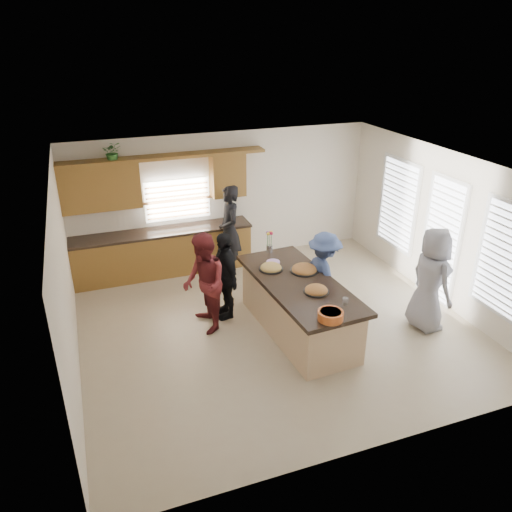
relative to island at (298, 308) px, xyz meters
name	(u,v)px	position (x,y,z in m)	size (l,w,h in m)	color
floor	(275,325)	(-0.29, 0.30, -0.45)	(6.50, 6.50, 0.00)	tan
room_shell	(277,223)	(-0.29, 0.30, 1.45)	(6.52, 6.02, 2.81)	silver
back_cabinetry	(159,232)	(-1.76, 3.04, 0.46)	(4.08, 0.66, 2.46)	brown
right_wall_glazing	(444,233)	(2.93, 0.17, 0.89)	(0.06, 4.00, 2.25)	white
island	(298,308)	(0.00, 0.00, 0.00)	(1.31, 2.76, 0.95)	#D3AD83
platter_front	(316,290)	(0.10, -0.41, 0.52)	(0.40, 0.40, 0.16)	black
platter_mid	(304,270)	(0.24, 0.32, 0.53)	(0.48, 0.48, 0.19)	black
platter_back	(271,268)	(-0.27, 0.58, 0.52)	(0.41, 0.41, 0.17)	black
salad_bowl	(331,315)	(-0.07, -1.20, 0.57)	(0.37, 0.37, 0.13)	#D76127
clear_cup	(345,301)	(0.34, -0.90, 0.55)	(0.09, 0.09, 0.11)	white
plate_stack	(273,263)	(-0.16, 0.75, 0.53)	(0.24, 0.24, 0.06)	#C294D7
flower_vase	(270,241)	(-0.03, 1.25, 0.72)	(0.14, 0.14, 0.41)	silver
potted_plant	(113,152)	(-2.48, 3.12, 2.14)	(0.35, 0.30, 0.39)	#377D32
woman_left_back	(230,230)	(-0.40, 2.56, 0.49)	(0.69, 0.45, 1.88)	black
woman_left_mid	(204,284)	(-1.44, 0.62, 0.41)	(0.84, 0.66, 1.73)	maroon
woman_left_front	(225,275)	(-0.99, 0.93, 0.34)	(0.93, 0.39, 1.59)	black
woman_right_back	(324,276)	(0.62, 0.32, 0.35)	(1.03, 0.59, 1.60)	#394C7D
woman_right_front	(431,280)	(2.12, -0.61, 0.46)	(0.89, 0.58, 1.82)	gray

